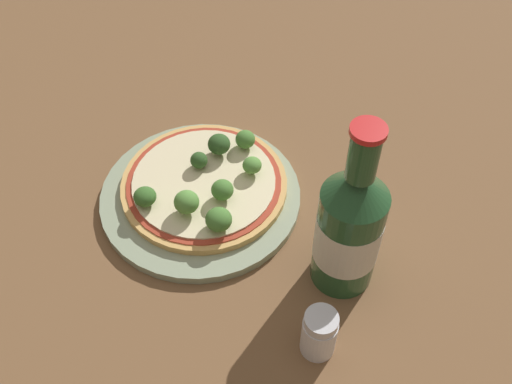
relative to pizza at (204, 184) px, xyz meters
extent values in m
plane|color=brown|center=(0.00, 0.01, -0.02)|extent=(3.00, 3.00, 0.00)
cylinder|color=#93A384|center=(0.01, -0.01, -0.01)|extent=(0.26, 0.26, 0.01)
cylinder|color=tan|center=(0.00, 0.00, 0.00)|extent=(0.21, 0.21, 0.01)
cylinder|color=#A83823|center=(0.00, 0.00, 0.00)|extent=(0.20, 0.20, 0.00)
cylinder|color=beige|center=(0.00, 0.00, 0.01)|extent=(0.18, 0.18, 0.00)
cylinder|color=#89A866|center=(0.04, 0.01, 0.01)|extent=(0.01, 0.01, 0.01)
ellipsoid|color=#477A33|center=(0.04, 0.01, 0.02)|extent=(0.03, 0.03, 0.02)
cylinder|color=#89A866|center=(-0.04, 0.04, 0.01)|extent=(0.01, 0.01, 0.01)
ellipsoid|color=#2D5123|center=(-0.04, 0.04, 0.02)|extent=(0.03, 0.03, 0.03)
cylinder|color=#89A866|center=(0.00, -0.08, 0.01)|extent=(0.01, 0.01, 0.01)
ellipsoid|color=#386628|center=(0.00, -0.08, 0.02)|extent=(0.03, 0.03, 0.02)
cylinder|color=#89A866|center=(0.08, -0.01, 0.01)|extent=(0.01, 0.01, 0.01)
ellipsoid|color=#477A33|center=(0.08, -0.01, 0.02)|extent=(0.03, 0.03, 0.03)
cylinder|color=#89A866|center=(0.04, -0.04, 0.01)|extent=(0.01, 0.01, 0.01)
ellipsoid|color=#568E3D|center=(0.04, -0.04, 0.03)|extent=(0.03, 0.03, 0.03)
cylinder|color=#89A866|center=(0.01, 0.06, 0.01)|extent=(0.01, 0.01, 0.01)
ellipsoid|color=#568E3D|center=(0.01, 0.06, 0.02)|extent=(0.02, 0.02, 0.02)
cylinder|color=#89A866|center=(-0.03, 0.00, 0.01)|extent=(0.01, 0.01, 0.01)
ellipsoid|color=#2D5123|center=(-0.03, 0.00, 0.02)|extent=(0.02, 0.02, 0.02)
cylinder|color=#89A866|center=(-0.03, 0.07, 0.01)|extent=(0.01, 0.01, 0.01)
ellipsoid|color=#477A33|center=(-0.03, 0.07, 0.02)|extent=(0.03, 0.03, 0.02)
cylinder|color=#234C28|center=(0.18, 0.10, 0.05)|extent=(0.07, 0.07, 0.14)
cylinder|color=beige|center=(0.18, 0.10, 0.05)|extent=(0.07, 0.07, 0.06)
cone|color=#234C28|center=(0.18, 0.10, 0.14)|extent=(0.07, 0.07, 0.03)
cylinder|color=#234C28|center=(0.18, 0.10, 0.18)|extent=(0.03, 0.03, 0.06)
cylinder|color=red|center=(0.18, 0.10, 0.21)|extent=(0.03, 0.03, 0.01)
cylinder|color=silver|center=(0.25, 0.03, 0.01)|extent=(0.04, 0.04, 0.05)
cylinder|color=silver|center=(0.25, 0.03, 0.04)|extent=(0.04, 0.04, 0.01)
camera|label=1|loc=(0.48, -0.15, 0.58)|focal=42.00mm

